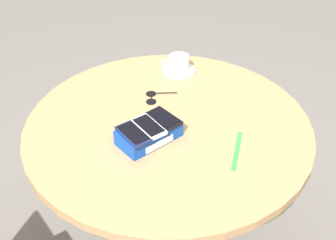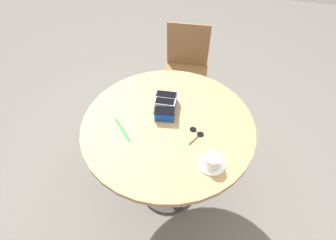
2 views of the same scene
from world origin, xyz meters
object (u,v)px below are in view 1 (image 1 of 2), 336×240
Objects in this scene: phone_box at (149,133)px; phone_white at (149,127)px; lanyard_strap at (237,150)px; coffee_cup at (178,63)px; round_table at (168,152)px; sunglasses at (153,97)px; phone_navy at (133,134)px; phone_black at (164,118)px; saucer at (179,70)px.

phone_white is at bearing -113.66° from phone_box.
phone_white is 0.67× the size of lanyard_strap.
phone_white is (-0.00, -0.01, 0.03)m from phone_box.
round_table is at bearing -125.29° from coffee_cup.
sunglasses is at bearing 103.57° from lanyard_strap.
lanyard_strap is (0.22, -0.19, -0.03)m from phone_box.
phone_navy is 1.00× the size of sunglasses.
phone_navy reaches higher than lanyard_strap.
sunglasses is at bearing 59.89° from phone_white.
phone_black is 0.68× the size of lanyard_strap.
phone_black is at bearing 128.83° from lanyard_strap.
phone_box is 1.71× the size of phone_white.
round_table is at bearing 119.27° from lanyard_strap.
coffee_cup is (-0.00, 0.00, 0.04)m from saucer.
sunglasses is (0.13, 0.22, -0.02)m from phone_box.
round_table is at bearing 24.11° from phone_box.
phone_navy is at bearing -159.49° from round_table.
coffee_cup is at bearing 43.96° from phone_navy.
phone_navy is at bearing -129.07° from sunglasses.
round_table is 0.25m from phone_navy.
coffee_cup is (0.21, 0.29, 0.16)m from round_table.
coffee_cup is at bearing 34.15° from sunglasses.
saucer is 1.20× the size of coffee_cup.
phone_navy is 0.06m from phone_white.
phone_black is (-0.03, -0.03, 0.18)m from round_table.
round_table is 0.18m from phone_box.
lanyard_strap is 0.41m from sunglasses.
phone_navy is at bearing -136.30° from saucer.
phone_navy is at bearing -167.18° from phone_black.
lanyard_strap is (0.16, -0.20, -0.06)m from phone_black.
sunglasses is at bearing 79.90° from round_table.
round_table is at bearing -100.10° from sunglasses.
lanyard_strap is at bearing -51.17° from phone_black.
phone_white is 0.46m from saucer.
round_table is 5.13× the size of lanyard_strap.
phone_black is (0.06, 0.01, 0.03)m from phone_box.
phone_black reaches higher than phone_box.
phone_navy is 1.01× the size of phone_black.
saucer is at bearing 33.60° from sunglasses.
phone_white is 0.98× the size of sunglasses.
lanyard_strap is (0.13, -0.23, 0.12)m from round_table.
saucer is at bearing 43.70° from phone_navy.
phone_box is 0.45m from saucer.
lanyard_strap is (-0.08, -0.52, -0.04)m from coffee_cup.
phone_white reaches higher than phone_box.
phone_navy is (-0.16, -0.06, 0.18)m from round_table.
phone_white is 0.26m from sunglasses.
round_table is at bearing 26.53° from phone_white.
saucer is 0.04m from coffee_cup.
phone_navy is 1.02× the size of phone_white.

